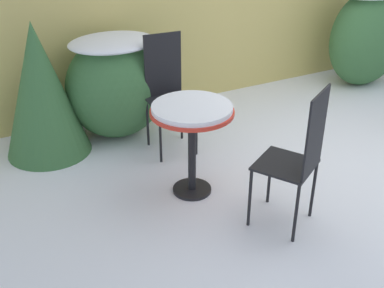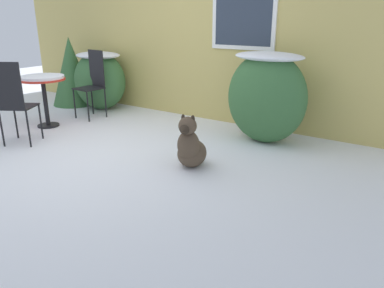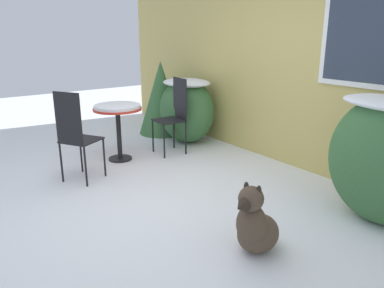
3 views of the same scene
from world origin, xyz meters
name	(u,v)px [view 1 (image 1 of 3)]	position (x,y,z in m)	size (l,w,h in m)	color
ground_plane	(353,170)	(0.00, 0.00, 0.00)	(16.00, 16.00, 0.00)	white
shrub_left	(116,84)	(-1.63, 1.69, 0.55)	(1.01, 0.81, 1.04)	#386638
shrub_middle	(368,35)	(1.66, 1.58, 0.64)	(1.09, 0.69, 1.21)	#386638
evergreen_bush	(41,90)	(-2.36, 1.66, 0.64)	(0.80, 0.80, 1.27)	#386638
patio_table	(192,120)	(-1.46, 0.40, 0.66)	(0.66, 0.66, 0.79)	black
patio_chair_near_table	(167,89)	(-1.29, 1.22, 0.60)	(0.43, 0.43, 1.11)	black
patio_chair_far_side	(298,156)	(-1.01, -0.36, 0.60)	(0.54, 0.54, 1.11)	black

